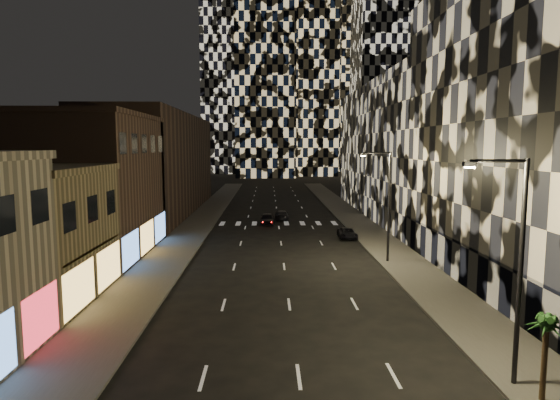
{
  "coord_description": "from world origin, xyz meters",
  "views": [
    {
      "loc": [
        -1.26,
        -7.58,
        9.62
      ],
      "look_at": [
        -0.47,
        23.6,
        6.0
      ],
      "focal_mm": 30.0,
      "sensor_mm": 36.0,
      "label": 1
    }
  ],
  "objects": [
    {
      "name": "sidewalk_left",
      "position": [
        -10.0,
        50.0,
        0.07
      ],
      "size": [
        4.0,
        120.0,
        0.15
      ],
      "primitive_type": "cube",
      "color": "#47443F",
      "rests_on": "ground"
    },
    {
      "name": "car_dark_oncoming",
      "position": [
        0.5,
        52.88,
        0.61
      ],
      "size": [
        1.76,
        4.23,
        1.22
      ],
      "primitive_type": "imported",
      "rotation": [
        0.0,
        0.0,
        3.15
      ],
      "color": "black",
      "rests_on": "ground"
    },
    {
      "name": "palm_tree",
      "position": [
        9.0,
        8.74,
        2.88
      ],
      "size": [
        1.66,
        1.69,
        3.31
      ],
      "color": "#47331E",
      "rests_on": "sidewalk_right"
    },
    {
      "name": "streetlight_near",
      "position": [
        8.35,
        10.0,
        5.35
      ],
      "size": [
        2.55,
        0.25,
        9.0
      ],
      "color": "black",
      "rests_on": "sidewalk_right"
    },
    {
      "name": "car_dark_rightlane",
      "position": [
        7.0,
        40.34,
        0.53
      ],
      "size": [
        1.83,
        3.86,
        1.07
      ],
      "primitive_type": "imported",
      "rotation": [
        0.0,
        0.0,
        -0.02
      ],
      "color": "black",
      "rests_on": "ground"
    },
    {
      "name": "midrise_filler_right",
      "position": [
        20.0,
        57.0,
        9.0
      ],
      "size": [
        16.0,
        40.0,
        18.0
      ],
      "primitive_type": "cube",
      "color": "#232326",
      "rests_on": "ground"
    },
    {
      "name": "sidewalk_right",
      "position": [
        10.0,
        50.0,
        0.07
      ],
      "size": [
        4.0,
        120.0,
        0.15
      ],
      "primitive_type": "cube",
      "color": "#47443F",
      "rests_on": "ground"
    },
    {
      "name": "midrise_base",
      "position": [
        12.3,
        24.5,
        1.5
      ],
      "size": [
        0.6,
        25.0,
        3.0
      ],
      "primitive_type": "cube",
      "color": "#383838",
      "rests_on": "ground"
    },
    {
      "name": "tower_center_low",
      "position": [
        -2.0,
        140.0,
        47.5
      ],
      "size": [
        18.0,
        18.0,
        95.0
      ],
      "primitive_type": "cube",
      "color": "black",
      "rests_on": "ground"
    },
    {
      "name": "retail_brown",
      "position": [
        -17.0,
        33.5,
        6.0
      ],
      "size": [
        10.0,
        15.0,
        12.0
      ],
      "primitive_type": "cube",
      "color": "#453127",
      "rests_on": "ground"
    },
    {
      "name": "streetlight_far",
      "position": [
        8.35,
        30.0,
        5.35
      ],
      "size": [
        2.55,
        0.25,
        9.0
      ],
      "color": "black",
      "rests_on": "sidewalk_right"
    },
    {
      "name": "tower_right_mid",
      "position": [
        35.0,
        135.0,
        50.0
      ],
      "size": [
        20.0,
        20.0,
        100.0
      ],
      "primitive_type": "cube",
      "color": "black",
      "rests_on": "ground"
    },
    {
      "name": "retail_filler_left",
      "position": [
        -17.0,
        60.0,
        7.0
      ],
      "size": [
        10.0,
        40.0,
        14.0
      ],
      "primitive_type": "cube",
      "color": "#453127",
      "rests_on": "ground"
    },
    {
      "name": "curb_right",
      "position": [
        7.9,
        50.0,
        0.07
      ],
      "size": [
        0.2,
        120.0,
        0.15
      ],
      "primitive_type": "cube",
      "color": "#4C4C47",
      "rests_on": "ground"
    },
    {
      "name": "retail_tan",
      "position": [
        -17.0,
        21.0,
        4.0
      ],
      "size": [
        10.0,
        10.0,
        8.0
      ],
      "primitive_type": "cube",
      "color": "olive",
      "rests_on": "ground"
    },
    {
      "name": "curb_left",
      "position": [
        -7.9,
        50.0,
        0.07
      ],
      "size": [
        0.2,
        120.0,
        0.15
      ],
      "primitive_type": "cube",
      "color": "#4C4C47",
      "rests_on": "ground"
    },
    {
      "name": "tower_left_back",
      "position": [
        -12.0,
        165.0,
        60.0
      ],
      "size": [
        24.0,
        24.0,
        120.0
      ],
      "primitive_type": "cube",
      "color": "black",
      "rests_on": "ground"
    },
    {
      "name": "car_dark_midlane",
      "position": [
        -1.41,
        49.2,
        0.69
      ],
      "size": [
        1.64,
        4.04,
        1.37
      ],
      "primitive_type": "imported",
      "rotation": [
        0.0,
        0.0,
        0.0
      ],
      "color": "black",
      "rests_on": "ground"
    }
  ]
}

